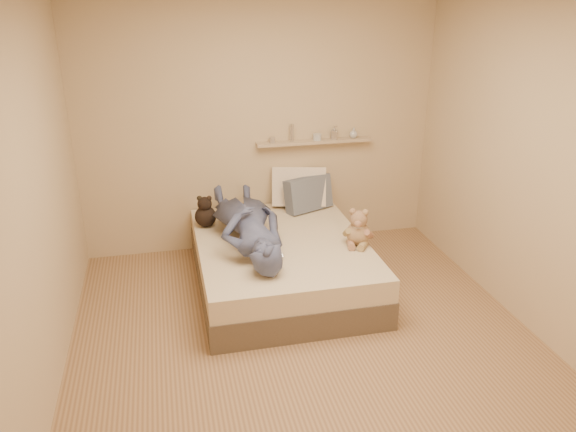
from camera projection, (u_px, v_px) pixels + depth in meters
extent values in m
plane|color=#9F7A52|center=(307.00, 341.00, 4.38)|extent=(3.80, 3.80, 0.00)
plane|color=#C8AD87|center=(260.00, 124.00, 5.60)|extent=(3.60, 0.00, 3.60)
plane|color=#C8AD87|center=(435.00, 338.00, 2.17)|extent=(3.60, 0.00, 3.60)
plane|color=#C8AD87|center=(32.00, 205.00, 3.52)|extent=(0.00, 3.80, 3.80)
plane|color=#C8AD87|center=(538.00, 167.00, 4.26)|extent=(0.00, 3.80, 3.80)
cube|color=brown|center=(281.00, 273.00, 5.17)|extent=(1.50, 1.90, 0.25)
cube|color=beige|center=(281.00, 251.00, 5.09)|extent=(1.48, 1.88, 0.20)
cube|color=#B6B7BD|center=(273.00, 255.00, 4.45)|extent=(0.17, 0.10, 0.05)
cube|color=black|center=(273.00, 254.00, 4.44)|extent=(0.09, 0.05, 0.03)
sphere|color=tan|center=(358.00, 233.00, 4.94)|extent=(0.21, 0.21, 0.21)
sphere|color=#966B52|center=(359.00, 219.00, 4.87)|extent=(0.15, 0.15, 0.15)
sphere|color=#926C50|center=(353.00, 212.00, 4.85)|extent=(0.06, 0.06, 0.06)
sphere|color=tan|center=(365.00, 212.00, 4.83)|extent=(0.06, 0.06, 0.06)
sphere|color=#A07058|center=(358.00, 224.00, 4.81)|extent=(0.06, 0.06, 0.06)
cylinder|color=#957D4F|center=(347.00, 232.00, 4.93)|extent=(0.07, 0.14, 0.12)
cylinder|color=#9E6C54|center=(369.00, 234.00, 4.89)|extent=(0.13, 0.14, 0.12)
cylinder|color=#A37457|center=(351.00, 245.00, 4.89)|extent=(0.09, 0.15, 0.07)
cylinder|color=#A08555|center=(363.00, 246.00, 4.87)|extent=(0.13, 0.15, 0.07)
cylinder|color=#BFB5A3|center=(358.00, 226.00, 4.89)|extent=(0.14, 0.14, 0.02)
sphere|color=black|center=(206.00, 216.00, 5.31)|extent=(0.20, 0.20, 0.20)
sphere|color=black|center=(205.00, 204.00, 5.26)|extent=(0.14, 0.14, 0.14)
sphere|color=black|center=(199.00, 198.00, 5.23)|extent=(0.05, 0.05, 0.05)
sphere|color=black|center=(209.00, 198.00, 5.23)|extent=(0.05, 0.05, 0.05)
cube|color=beige|center=(299.00, 187.00, 5.80)|extent=(0.60, 0.41, 0.43)
cube|color=slate|center=(308.00, 194.00, 5.70)|extent=(0.54, 0.38, 0.36)
imported|color=#4C5277|center=(247.00, 223.00, 4.95)|extent=(0.65, 1.58, 0.37)
cube|color=tan|center=(314.00, 142.00, 5.74)|extent=(1.20, 0.12, 0.03)
cylinder|color=#A2968B|center=(272.00, 140.00, 5.63)|extent=(0.06, 0.06, 0.05)
cylinder|color=silver|center=(292.00, 133.00, 5.65)|extent=(0.04, 0.04, 0.18)
cylinder|color=silver|center=(317.00, 137.00, 5.73)|extent=(0.09, 0.09, 0.06)
imported|color=silver|center=(334.00, 132.00, 5.75)|extent=(0.08, 0.08, 0.14)
imported|color=#B9BDC2|center=(354.00, 133.00, 5.80)|extent=(0.10, 0.10, 0.11)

